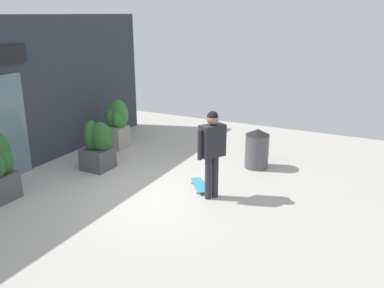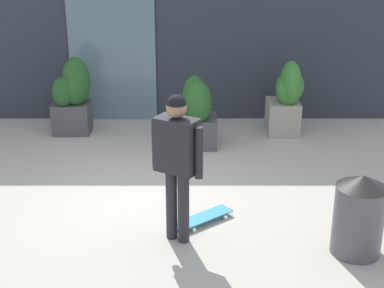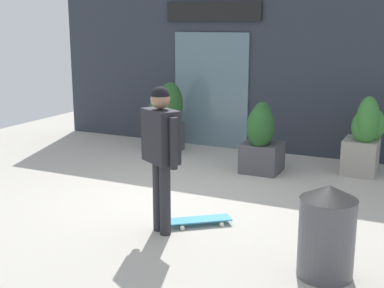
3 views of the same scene
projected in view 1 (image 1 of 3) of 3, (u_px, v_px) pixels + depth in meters
The scene contains 7 objects.
ground_plane at pixel (155, 195), 8.12m from camera, with size 12.00×12.00×0.00m, color #B2ADA3.
building_facade at pixel (20, 96), 9.03m from camera, with size 8.61×0.31×3.43m.
skateboarder at pixel (212, 145), 7.67m from camera, with size 0.57×0.46×1.74m.
skateboard at pixel (200, 185), 8.42m from camera, with size 0.74×0.65×0.08m.
planter_box_left at pixel (116, 123), 10.85m from camera, with size 0.62×0.69×1.30m.
planter_box_right at pixel (98, 146), 9.30m from camera, with size 0.62×0.71×1.16m.
trash_bin at pixel (257, 148), 9.43m from camera, with size 0.56×0.56×0.93m.
Camera 1 is at (-6.31, -3.97, 3.46)m, focal length 38.07 mm.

